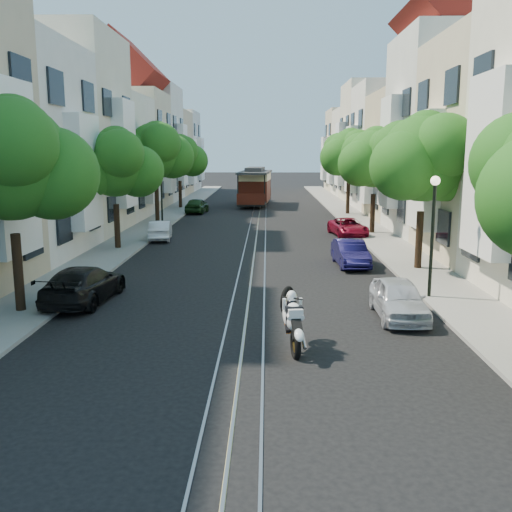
# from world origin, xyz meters

# --- Properties ---
(ground) EXTENTS (200.00, 200.00, 0.00)m
(ground) POSITION_xyz_m (0.00, 28.00, 0.00)
(ground) COLOR black
(ground) RESTS_ON ground
(sidewalk_east) EXTENTS (2.50, 80.00, 0.12)m
(sidewalk_east) POSITION_xyz_m (7.25, 28.00, 0.06)
(sidewalk_east) COLOR gray
(sidewalk_east) RESTS_ON ground
(sidewalk_west) EXTENTS (2.50, 80.00, 0.12)m
(sidewalk_west) POSITION_xyz_m (-7.25, 28.00, 0.06)
(sidewalk_west) COLOR gray
(sidewalk_west) RESTS_ON ground
(rail_left) EXTENTS (0.06, 80.00, 0.02)m
(rail_left) POSITION_xyz_m (-0.55, 28.00, 0.01)
(rail_left) COLOR gray
(rail_left) RESTS_ON ground
(rail_slot) EXTENTS (0.06, 80.00, 0.02)m
(rail_slot) POSITION_xyz_m (0.00, 28.00, 0.01)
(rail_slot) COLOR gray
(rail_slot) RESTS_ON ground
(rail_right) EXTENTS (0.06, 80.00, 0.02)m
(rail_right) POSITION_xyz_m (0.55, 28.00, 0.01)
(rail_right) COLOR gray
(rail_right) RESTS_ON ground
(lane_line) EXTENTS (0.08, 80.00, 0.01)m
(lane_line) POSITION_xyz_m (0.00, 28.00, 0.00)
(lane_line) COLOR tan
(lane_line) RESTS_ON ground
(townhouses_east) EXTENTS (7.75, 72.00, 12.00)m
(townhouses_east) POSITION_xyz_m (11.87, 27.91, 5.18)
(townhouses_east) COLOR beige
(townhouses_east) RESTS_ON ground
(townhouses_west) EXTENTS (7.75, 72.00, 11.76)m
(townhouses_west) POSITION_xyz_m (-11.87, 27.91, 5.08)
(townhouses_west) COLOR silver
(townhouses_west) RESTS_ON ground
(tree_e_b) EXTENTS (4.93, 4.08, 6.68)m
(tree_e_b) POSITION_xyz_m (7.26, 8.98, 4.73)
(tree_e_b) COLOR black
(tree_e_b) RESTS_ON ground
(tree_e_c) EXTENTS (4.84, 3.99, 6.52)m
(tree_e_c) POSITION_xyz_m (7.26, 19.98, 4.60)
(tree_e_c) COLOR black
(tree_e_c) RESTS_ON ground
(tree_e_d) EXTENTS (5.01, 4.16, 6.85)m
(tree_e_d) POSITION_xyz_m (7.26, 30.98, 4.87)
(tree_e_d) COLOR black
(tree_e_d) RESTS_ON ground
(tree_w_a) EXTENTS (4.93, 4.08, 6.68)m
(tree_w_a) POSITION_xyz_m (-7.14, 1.98, 4.73)
(tree_w_a) COLOR black
(tree_w_a) RESTS_ON ground
(tree_w_b) EXTENTS (4.72, 3.87, 6.27)m
(tree_w_b) POSITION_xyz_m (-7.14, 13.98, 4.40)
(tree_w_b) COLOR black
(tree_w_b) RESTS_ON ground
(tree_w_c) EXTENTS (5.13, 4.28, 7.09)m
(tree_w_c) POSITION_xyz_m (-7.14, 24.98, 5.07)
(tree_w_c) COLOR black
(tree_w_c) RESTS_ON ground
(tree_w_d) EXTENTS (4.84, 3.99, 6.52)m
(tree_w_d) POSITION_xyz_m (-7.14, 35.98, 4.60)
(tree_w_d) COLOR black
(tree_w_d) RESTS_ON ground
(lamp_east) EXTENTS (0.32, 0.32, 4.16)m
(lamp_east) POSITION_xyz_m (6.30, 4.00, 2.85)
(lamp_east) COLOR black
(lamp_east) RESTS_ON ground
(lamp_west) EXTENTS (0.32, 0.32, 4.16)m
(lamp_west) POSITION_xyz_m (-6.30, 22.00, 2.85)
(lamp_west) COLOR black
(lamp_west) RESTS_ON ground
(sportbike_rider) EXTENTS (0.63, 2.10, 1.60)m
(sportbike_rider) POSITION_xyz_m (1.30, -1.26, 0.89)
(sportbike_rider) COLOR black
(sportbike_rider) RESTS_ON ground
(cable_car) EXTENTS (3.28, 8.77, 3.31)m
(cable_car) POSITION_xyz_m (-0.50, 38.96, 1.96)
(cable_car) COLOR black
(cable_car) RESTS_ON ground
(parked_car_e_near) EXTENTS (1.46, 3.57, 1.21)m
(parked_car_e_near) POSITION_xyz_m (4.72, 1.78, 0.61)
(parked_car_e_near) COLOR silver
(parked_car_e_near) RESTS_ON ground
(parked_car_e_mid) EXTENTS (1.43, 3.62, 1.17)m
(parked_car_e_mid) POSITION_xyz_m (4.40, 9.90, 0.59)
(parked_car_e_mid) COLOR #0E0B39
(parked_car_e_mid) RESTS_ON ground
(parked_car_e_far) EXTENTS (2.32, 4.11, 1.08)m
(parked_car_e_far) POSITION_xyz_m (5.60, 19.27, 0.54)
(parked_car_e_far) COLOR maroon
(parked_car_e_far) RESTS_ON ground
(parked_car_w_near) EXTENTS (2.13, 4.49, 1.26)m
(parked_car_w_near) POSITION_xyz_m (-5.60, 3.38, 0.63)
(parked_car_w_near) COLOR black
(parked_car_w_near) RESTS_ON ground
(parked_car_w_mid) EXTENTS (1.59, 3.56, 1.13)m
(parked_car_w_mid) POSITION_xyz_m (-5.60, 17.50, 0.57)
(parked_car_w_mid) COLOR white
(parked_car_w_mid) RESTS_ON ground
(parked_car_w_far) EXTENTS (1.82, 3.87, 1.28)m
(parked_car_w_far) POSITION_xyz_m (-5.24, 32.15, 0.64)
(parked_car_w_far) COLOR #183816
(parked_car_w_far) RESTS_ON ground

